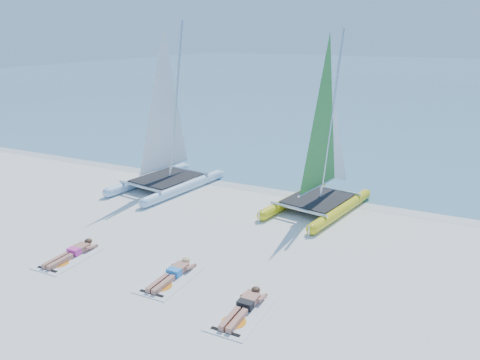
{
  "coord_description": "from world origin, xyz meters",
  "views": [
    {
      "loc": [
        6.85,
        -11.41,
        6.13
      ],
      "look_at": [
        0.61,
        1.2,
        1.68
      ],
      "focal_mm": 35.0,
      "sensor_mm": 36.0,
      "label": 1
    }
  ],
  "objects_px": {
    "catamaran_blue": "(166,139)",
    "towel_c": "(241,314)",
    "sunbather_a": "(73,252)",
    "sunbather_b": "(173,273)",
    "sunbather_c": "(245,306)",
    "towel_b": "(169,280)",
    "catamaran_yellow": "(326,152)",
    "towel_a": "(68,258)"
  },
  "relations": [
    {
      "from": "catamaran_blue",
      "to": "sunbather_b",
      "type": "bearing_deg",
      "value": -45.67
    },
    {
      "from": "catamaran_yellow",
      "to": "sunbather_a",
      "type": "relative_size",
      "value": 3.77
    },
    {
      "from": "catamaran_blue",
      "to": "sunbather_c",
      "type": "relative_size",
      "value": 3.95
    },
    {
      "from": "towel_b",
      "to": "sunbather_b",
      "type": "xyz_separation_m",
      "value": [
        -0.0,
        0.19,
        0.11
      ]
    },
    {
      "from": "towel_b",
      "to": "catamaran_yellow",
      "type": "bearing_deg",
      "value": 74.57
    },
    {
      "from": "towel_c",
      "to": "towel_a",
      "type": "bearing_deg",
      "value": 176.91
    },
    {
      "from": "catamaran_blue",
      "to": "catamaran_yellow",
      "type": "height_order",
      "value": "catamaran_blue"
    },
    {
      "from": "towel_a",
      "to": "sunbather_c",
      "type": "bearing_deg",
      "value": -1.14
    },
    {
      "from": "catamaran_blue",
      "to": "towel_a",
      "type": "relative_size",
      "value": 3.69
    },
    {
      "from": "towel_b",
      "to": "towel_c",
      "type": "height_order",
      "value": "same"
    },
    {
      "from": "catamaran_blue",
      "to": "catamaran_yellow",
      "type": "xyz_separation_m",
      "value": [
        6.42,
        0.75,
        0.02
      ]
    },
    {
      "from": "towel_a",
      "to": "towel_c",
      "type": "distance_m",
      "value": 5.63
    },
    {
      "from": "catamaran_yellow",
      "to": "towel_b",
      "type": "xyz_separation_m",
      "value": [
        -1.97,
        -7.13,
        -2.04
      ]
    },
    {
      "from": "towel_c",
      "to": "sunbather_c",
      "type": "relative_size",
      "value": 1.07
    },
    {
      "from": "sunbather_b",
      "to": "towel_b",
      "type": "bearing_deg",
      "value": -90.0
    },
    {
      "from": "sunbather_a",
      "to": "towel_c",
      "type": "bearing_deg",
      "value": -5.04
    },
    {
      "from": "towel_b",
      "to": "catamaran_blue",
      "type": "bearing_deg",
      "value": 124.88
    },
    {
      "from": "sunbather_a",
      "to": "towel_b",
      "type": "distance_m",
      "value": 3.27
    },
    {
      "from": "towel_c",
      "to": "sunbather_a",
      "type": "bearing_deg",
      "value": 174.96
    },
    {
      "from": "towel_a",
      "to": "sunbather_c",
      "type": "xyz_separation_m",
      "value": [
        5.62,
        -0.11,
        0.11
      ]
    },
    {
      "from": "towel_a",
      "to": "sunbather_a",
      "type": "height_order",
      "value": "sunbather_a"
    },
    {
      "from": "catamaran_blue",
      "to": "towel_a",
      "type": "bearing_deg",
      "value": -71.34
    },
    {
      "from": "catamaran_yellow",
      "to": "sunbather_b",
      "type": "height_order",
      "value": "catamaran_yellow"
    },
    {
      "from": "sunbather_a",
      "to": "towel_b",
      "type": "bearing_deg",
      "value": 1.06
    },
    {
      "from": "towel_a",
      "to": "sunbather_a",
      "type": "distance_m",
      "value": 0.22
    },
    {
      "from": "sunbather_c",
      "to": "sunbather_b",
      "type": "bearing_deg",
      "value": 166.67
    },
    {
      "from": "towel_c",
      "to": "sunbather_c",
      "type": "xyz_separation_m",
      "value": [
        0.0,
        0.19,
        0.11
      ]
    },
    {
      "from": "towel_a",
      "to": "sunbather_a",
      "type": "bearing_deg",
      "value": 90.0
    },
    {
      "from": "catamaran_blue",
      "to": "towel_b",
      "type": "xyz_separation_m",
      "value": [
        4.45,
        -6.38,
        -2.03
      ]
    },
    {
      "from": "towel_b",
      "to": "towel_c",
      "type": "bearing_deg",
      "value": -13.33
    },
    {
      "from": "sunbather_b",
      "to": "catamaran_yellow",
      "type": "bearing_deg",
      "value": 74.16
    },
    {
      "from": "towel_a",
      "to": "sunbather_b",
      "type": "relative_size",
      "value": 1.07
    },
    {
      "from": "towel_a",
      "to": "sunbather_a",
      "type": "relative_size",
      "value": 1.07
    },
    {
      "from": "catamaran_blue",
      "to": "towel_c",
      "type": "xyz_separation_m",
      "value": [
        6.79,
        -6.93,
        -2.03
      ]
    },
    {
      "from": "catamaran_blue",
      "to": "sunbather_b",
      "type": "height_order",
      "value": "catamaran_blue"
    },
    {
      "from": "towel_b",
      "to": "sunbather_b",
      "type": "distance_m",
      "value": 0.22
    },
    {
      "from": "sunbather_a",
      "to": "sunbather_b",
      "type": "xyz_separation_m",
      "value": [
        3.27,
        0.25,
        0.0
      ]
    },
    {
      "from": "sunbather_a",
      "to": "catamaran_blue",
      "type": "bearing_deg",
      "value": 100.34
    },
    {
      "from": "towel_a",
      "to": "towel_b",
      "type": "distance_m",
      "value": 3.28
    },
    {
      "from": "sunbather_a",
      "to": "towel_c",
      "type": "xyz_separation_m",
      "value": [
        5.62,
        -0.5,
        -0.11
      ]
    },
    {
      "from": "catamaran_blue",
      "to": "catamaran_yellow",
      "type": "relative_size",
      "value": 1.05
    },
    {
      "from": "towel_a",
      "to": "sunbather_b",
      "type": "distance_m",
      "value": 3.3
    }
  ]
}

